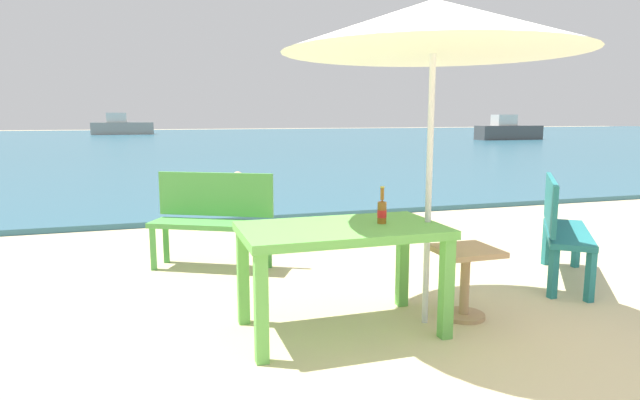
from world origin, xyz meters
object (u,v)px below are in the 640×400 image
at_px(bench_teal_center, 560,223).
at_px(boat_cargo_ship, 122,127).
at_px(bench_green_left, 213,214).
at_px(picnic_table_green, 341,241).
at_px(patio_umbrella, 434,27).
at_px(swimmer_person, 238,185).
at_px(beer_bottle_amber, 382,210).
at_px(boat_sailboat, 508,131).
at_px(side_table_wood, 465,272).

bearing_deg(bench_teal_center, boat_cargo_ship, 97.92).
xyz_separation_m(bench_teal_center, bench_green_left, (-2.99, 1.42, 0.00)).
bearing_deg(picnic_table_green, bench_teal_center, 12.57).
bearing_deg(picnic_table_green, patio_umbrella, -4.12).
bearing_deg(swimmer_person, bench_teal_center, -71.36).
height_order(patio_umbrella, swimmer_person, patio_umbrella).
relative_size(beer_bottle_amber, boat_cargo_ship, 0.06).
height_order(bench_green_left, swimmer_person, bench_green_left).
relative_size(bench_teal_center, bench_green_left, 0.95).
height_order(patio_umbrella, boat_cargo_ship, patio_umbrella).
xyz_separation_m(patio_umbrella, boat_sailboat, (18.58, 24.35, -1.51)).
height_order(boat_cargo_ship, boat_sailboat, boat_cargo_ship).
distance_m(picnic_table_green, bench_teal_center, 2.37).
height_order(side_table_wood, bench_teal_center, bench_teal_center).
bearing_deg(beer_bottle_amber, side_table_wood, -3.81).
height_order(patio_umbrella, bench_teal_center, patio_umbrella).
height_order(bench_green_left, boat_sailboat, boat_sailboat).
xyz_separation_m(beer_bottle_amber, boat_sailboat, (18.92, 24.30, -0.24)).
relative_size(swimmer_person, boat_cargo_ship, 0.09).
relative_size(boat_cargo_ship, boat_sailboat, 1.10).
height_order(beer_bottle_amber, patio_umbrella, patio_umbrella).
distance_m(beer_bottle_amber, swimmer_person, 6.56).
height_order(picnic_table_green, side_table_wood, picnic_table_green).
bearing_deg(side_table_wood, picnic_table_green, 177.44).
xyz_separation_m(picnic_table_green, swimmer_person, (0.28, 6.53, -0.41)).
relative_size(swimmer_person, boat_sailboat, 0.10).
xyz_separation_m(beer_bottle_amber, bench_teal_center, (2.01, 0.51, -0.31)).
bearing_deg(boat_cargo_ship, boat_sailboat, -36.08).
height_order(beer_bottle_amber, swimmer_person, beer_bottle_amber).
distance_m(patio_umbrella, swimmer_person, 6.85).
distance_m(bench_green_left, boat_sailboat, 29.95).
bearing_deg(bench_green_left, boat_cargo_ship, 93.84).
bearing_deg(bench_green_left, beer_bottle_amber, -62.99).
bearing_deg(bench_teal_center, swimmer_person, 108.64).
bearing_deg(swimmer_person, beer_bottle_amber, -89.79).
distance_m(patio_umbrella, boat_sailboat, 30.67).
height_order(beer_bottle_amber, bench_teal_center, beer_bottle_amber).
bearing_deg(bench_green_left, swimmer_person, 78.23).
bearing_deg(boat_cargo_ship, beer_bottle_amber, -84.97).
bearing_deg(beer_bottle_amber, boat_cargo_ship, 95.03).
height_order(side_table_wood, swimmer_person, side_table_wood).
bearing_deg(side_table_wood, boat_sailboat, 53.15).
xyz_separation_m(swimmer_person, boat_sailboat, (18.94, 17.77, 0.37)).
bearing_deg(side_table_wood, bench_teal_center, 22.69).
distance_m(bench_green_left, boat_cargo_ship, 38.86).
relative_size(patio_umbrella, bench_teal_center, 1.96).
bearing_deg(patio_umbrella, picnic_table_green, 175.88).
bearing_deg(boat_cargo_ship, bench_green_left, -86.16).
xyz_separation_m(bench_teal_center, boat_sailboat, (16.91, 23.79, 0.07)).
distance_m(bench_teal_center, boat_sailboat, 29.19).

